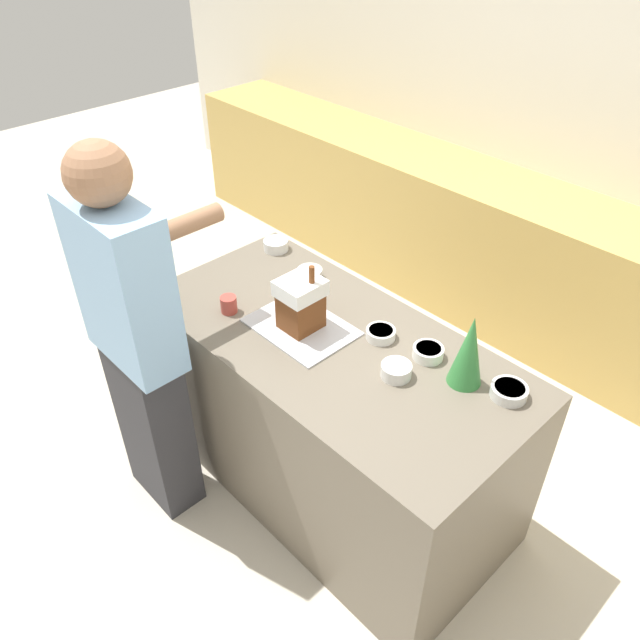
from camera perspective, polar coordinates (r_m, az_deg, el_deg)
ground_plane at (r=3.21m, az=0.95°, el=-14.40°), size 12.00×12.00×0.00m
wall_back at (r=3.98m, az=24.33°, el=16.21°), size 8.00×0.05×2.60m
back_cabinet_block at (r=4.05m, az=19.34°, el=4.28°), size 6.00×0.60×0.91m
kitchen_island at (r=2.87m, az=1.04°, el=-8.80°), size 1.70×0.82×0.90m
baking_tray at (r=2.63m, az=-1.74°, el=-0.62°), size 0.44×0.32×0.01m
gingerbread_house at (r=2.56m, az=-1.78°, el=1.58°), size 0.16×0.18×0.30m
decorative_tree at (r=2.34m, az=13.47°, el=-2.74°), size 0.13×0.13×0.30m
candy_bowl_front_corner at (r=2.92m, az=-0.94°, el=4.28°), size 0.12×0.12×0.05m
candy_bowl_behind_tray at (r=2.41m, az=16.90°, el=-6.23°), size 0.14×0.14×0.04m
candy_bowl_beside_tree at (r=3.16m, az=-4.05°, el=6.90°), size 0.12×0.12×0.05m
candy_bowl_near_tray_left at (r=2.58m, az=5.57°, el=-1.21°), size 0.12×0.12×0.04m
candy_bowl_near_tray_right at (r=2.40m, az=6.98°, el=-4.56°), size 0.12×0.12×0.05m
candy_bowl_center_rear at (r=2.50m, az=9.86°, el=-2.89°), size 0.12×0.12×0.05m
mug at (r=2.73m, az=-8.34°, el=1.42°), size 0.07×0.07×0.08m
person at (r=2.64m, az=-16.34°, el=-2.04°), size 0.46×0.58×1.76m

